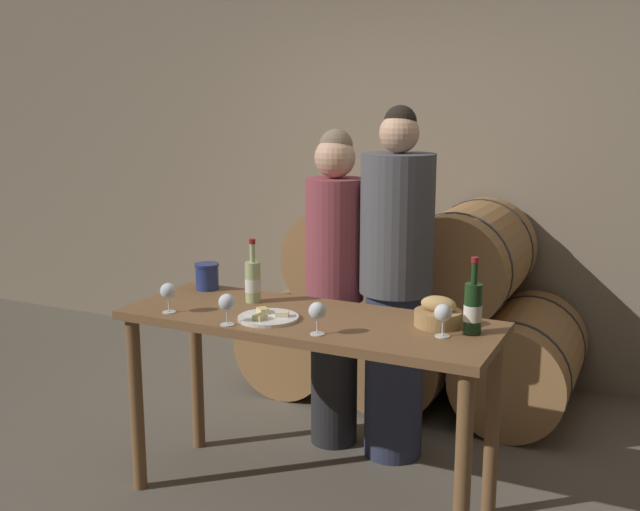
{
  "coord_description": "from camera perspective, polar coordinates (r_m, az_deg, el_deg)",
  "views": [
    {
      "loc": [
        1.41,
        -2.81,
        1.81
      ],
      "look_at": [
        0.0,
        0.12,
        1.13
      ],
      "focal_mm": 42.0,
      "sensor_mm": 36.0,
      "label": 1
    }
  ],
  "objects": [
    {
      "name": "wine_glass_center",
      "position": [
        3.01,
        -0.2,
        -4.31
      ],
      "size": [
        0.07,
        0.07,
        0.14
      ],
      "color": "white",
      "rests_on": "tasting_table"
    },
    {
      "name": "person_right",
      "position": [
        3.74,
        5.81,
        -2.23
      ],
      "size": [
        0.36,
        0.36,
        1.78
      ],
      "color": "#2D334C",
      "rests_on": "ground_plane"
    },
    {
      "name": "wine_bottle_white",
      "position": [
        3.5,
        -5.13,
        -1.95
      ],
      "size": [
        0.07,
        0.07,
        0.3
      ],
      "color": "#ADBC7F",
      "rests_on": "tasting_table"
    },
    {
      "name": "wine_glass_left",
      "position": [
        3.16,
        -7.11,
        -3.62
      ],
      "size": [
        0.07,
        0.07,
        0.14
      ],
      "color": "white",
      "rests_on": "tasting_table"
    },
    {
      "name": "wine_glass_far_left",
      "position": [
        3.38,
        -11.49,
        -2.73
      ],
      "size": [
        0.07,
        0.07,
        0.14
      ],
      "color": "white",
      "rests_on": "tasting_table"
    },
    {
      "name": "wine_bottle_red",
      "position": [
        3.08,
        11.57,
        -3.93
      ],
      "size": [
        0.07,
        0.07,
        0.32
      ],
      "color": "#193819",
      "rests_on": "tasting_table"
    },
    {
      "name": "ground_plane",
      "position": [
        3.63,
        -0.87,
        -18.13
      ],
      "size": [
        10.0,
        10.0,
        0.0
      ],
      "primitive_type": "plane",
      "color": "#665E51"
    },
    {
      "name": "barrel_stack",
      "position": [
        4.63,
        6.98,
        -4.11
      ],
      "size": [
        2.0,
        0.93,
        1.22
      ],
      "color": "#9E7042",
      "rests_on": "ground_plane"
    },
    {
      "name": "tasting_table",
      "position": [
        3.32,
        -0.91,
        -6.86
      ],
      "size": [
        1.67,
        0.61,
        0.88
      ],
      "color": "brown",
      "rests_on": "ground_plane"
    },
    {
      "name": "wine_glass_right",
      "position": [
        3.02,
        9.36,
        -4.4
      ],
      "size": [
        0.07,
        0.07,
        0.14
      ],
      "color": "white",
      "rests_on": "tasting_table"
    },
    {
      "name": "cheese_plate",
      "position": [
        3.24,
        -3.96,
        -4.72
      ],
      "size": [
        0.26,
        0.26,
        0.04
      ],
      "color": "white",
      "rests_on": "tasting_table"
    },
    {
      "name": "blue_crock",
      "position": [
        3.76,
        -8.6,
        -1.5
      ],
      "size": [
        0.12,
        0.12,
        0.13
      ],
      "color": "navy",
      "rests_on": "tasting_table"
    },
    {
      "name": "bread_basket",
      "position": [
        3.18,
        8.99,
        -4.45
      ],
      "size": [
        0.2,
        0.2,
        0.13
      ],
      "color": "#A87F4C",
      "rests_on": "tasting_table"
    },
    {
      "name": "person_left",
      "position": [
        3.88,
        1.11,
        -2.23
      ],
      "size": [
        0.3,
        0.3,
        1.67
      ],
      "color": "#232326",
      "rests_on": "ground_plane"
    },
    {
      "name": "stone_wall_back",
      "position": [
        5.02,
        9.47,
        9.27
      ],
      "size": [
        10.0,
        0.12,
        3.2
      ],
      "color": "gray",
      "rests_on": "ground_plane"
    }
  ]
}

